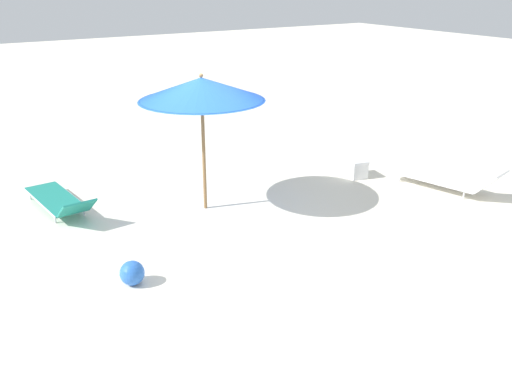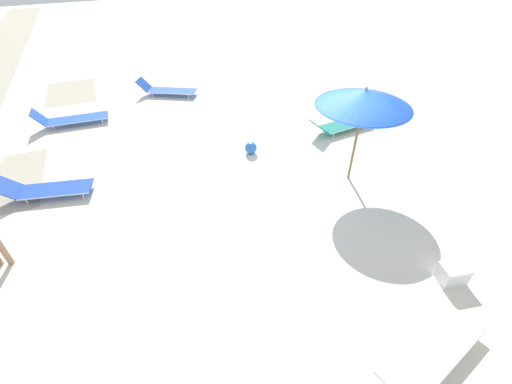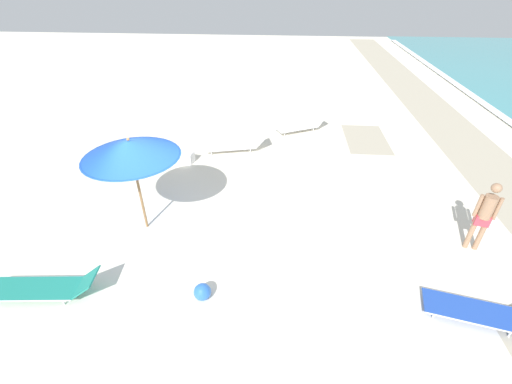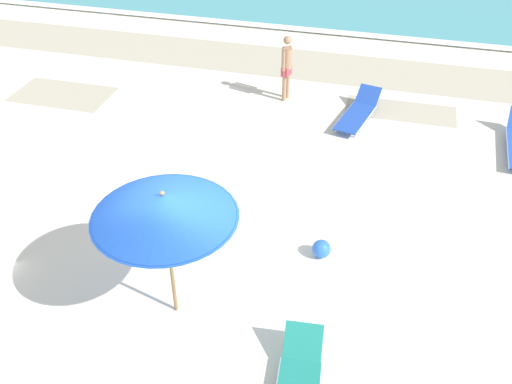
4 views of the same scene
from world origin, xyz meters
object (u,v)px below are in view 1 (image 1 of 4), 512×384
beach_umbrella (202,89)px  sun_lounger_under_umbrella (60,200)px  sun_lounger_beside_umbrella (448,179)px  beach_ball (132,273)px  cooler_box (356,168)px

beach_umbrella → sun_lounger_under_umbrella: bearing=-28.6°
sun_lounger_beside_umbrella → beach_ball: (6.57, 0.18, -0.04)m
sun_lounger_beside_umbrella → beach_ball: 6.57m
beach_ball → cooler_box: 5.84m
sun_lounger_under_umbrella → beach_ball: (-0.18, 3.13, -0.04)m
beach_umbrella → cooler_box: 3.99m
sun_lounger_beside_umbrella → beach_ball: size_ratio=6.47×
beach_ball → cooler_box: bearing=-162.5°
beach_umbrella → beach_ball: (2.10, 1.89, -2.00)m
beach_ball → cooler_box: (-5.57, -1.75, 0.01)m
sun_lounger_beside_umbrella → sun_lounger_under_umbrella: bearing=-37.7°
beach_umbrella → beach_ball: size_ratio=7.07×
beach_umbrella → cooler_box: beach_umbrella is taller
sun_lounger_beside_umbrella → beach_umbrella: bearing=-35.0°
sun_lounger_under_umbrella → sun_lounger_beside_umbrella: (-6.74, 2.95, 0.01)m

